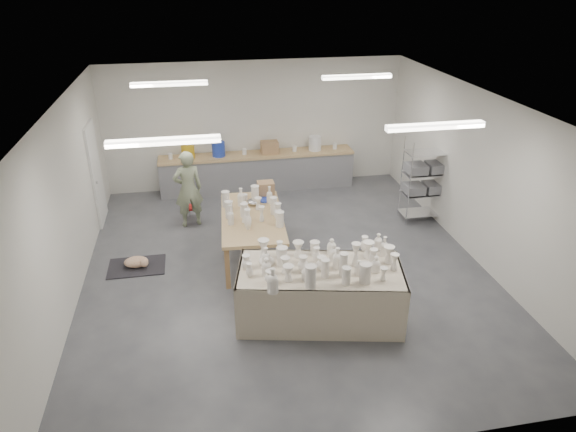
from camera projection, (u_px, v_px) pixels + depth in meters
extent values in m
plane|color=#424449|center=(285.00, 267.00, 9.26)|extent=(8.00, 8.00, 0.00)
cube|color=white|center=(285.00, 102.00, 7.95)|extent=(7.00, 8.00, 0.02)
cube|color=silver|center=(255.00, 125.00, 12.13)|extent=(7.00, 0.02, 3.00)
cube|color=silver|center=(358.00, 347.00, 5.07)|extent=(7.00, 0.02, 3.00)
cube|color=silver|center=(65.00, 207.00, 8.02)|extent=(0.02, 8.00, 3.00)
cube|color=silver|center=(477.00, 176.00, 9.18)|extent=(0.02, 8.00, 3.00)
cube|color=white|center=(96.00, 174.00, 10.52)|extent=(0.05, 0.90, 2.10)
cube|color=white|center=(164.00, 141.00, 6.34)|extent=(1.40, 0.12, 0.08)
cube|color=white|center=(435.00, 126.00, 6.94)|extent=(1.40, 0.12, 0.08)
cube|color=white|center=(169.00, 84.00, 9.43)|extent=(1.40, 0.12, 0.08)
cube|color=white|center=(357.00, 77.00, 10.03)|extent=(1.40, 0.12, 0.08)
cube|color=#AD7C54|center=(257.00, 155.00, 12.13)|extent=(4.60, 0.60, 0.06)
cube|color=slate|center=(258.00, 173.00, 12.32)|extent=(4.60, 0.55, 0.84)
cylinder|color=gold|center=(188.00, 151.00, 11.77)|extent=(0.30, 0.30, 0.34)
cylinder|color=#1F38AC|center=(218.00, 149.00, 11.89)|extent=(0.30, 0.30, 0.34)
cylinder|color=white|center=(315.00, 143.00, 12.27)|extent=(0.30, 0.30, 0.34)
cube|color=#A0754D|center=(270.00, 147.00, 12.10)|extent=(0.40, 0.30, 0.28)
cylinder|color=white|center=(171.00, 156.00, 11.75)|extent=(0.10, 0.10, 0.14)
cylinder|color=white|center=(244.00, 152.00, 12.03)|extent=(0.10, 0.10, 0.14)
cylinder|color=white|center=(294.00, 149.00, 12.23)|extent=(0.10, 0.10, 0.14)
cylinder|color=white|center=(335.00, 146.00, 12.40)|extent=(0.10, 0.10, 0.14)
cylinder|color=silver|center=(410.00, 185.00, 10.37)|extent=(0.02, 0.02, 1.80)
cylinder|color=silver|center=(448.00, 182.00, 10.51)|extent=(0.02, 0.02, 1.80)
cylinder|color=silver|center=(401.00, 177.00, 10.76)|extent=(0.02, 0.02, 1.80)
cylinder|color=silver|center=(439.00, 175.00, 10.90)|extent=(0.02, 0.02, 1.80)
cube|color=silver|center=(421.00, 212.00, 10.96)|extent=(0.88, 0.48, 0.02)
cube|color=silver|center=(423.00, 193.00, 10.76)|extent=(0.88, 0.48, 0.02)
cube|color=silver|center=(425.00, 173.00, 10.57)|extent=(0.88, 0.48, 0.02)
cube|color=silver|center=(428.00, 152.00, 10.37)|extent=(0.88, 0.48, 0.02)
cube|color=slate|center=(414.00, 189.00, 10.68)|extent=(0.38, 0.42, 0.18)
cube|color=slate|center=(433.00, 187.00, 10.75)|extent=(0.38, 0.42, 0.18)
cube|color=slate|center=(416.00, 168.00, 10.48)|extent=(0.38, 0.42, 0.18)
cube|color=slate|center=(436.00, 167.00, 10.55)|extent=(0.38, 0.42, 0.18)
cube|color=olive|center=(320.00, 296.00, 7.78)|extent=(2.34, 1.42, 0.76)
cube|color=#C3B296|center=(320.00, 270.00, 7.58)|extent=(2.63, 1.64, 0.03)
cube|color=#C3B296|center=(329.00, 316.00, 7.27)|extent=(2.40, 0.54, 0.86)
cube|color=#C3B296|center=(311.00, 274.00, 8.25)|extent=(2.40, 0.54, 0.86)
cube|color=#AD7C54|center=(252.00, 218.00, 9.28)|extent=(1.24, 2.26, 0.06)
cube|color=olive|center=(232.00, 269.00, 8.48)|extent=(0.08, 0.08, 0.76)
cube|color=olive|center=(289.00, 263.00, 8.64)|extent=(0.08, 0.08, 0.76)
cube|color=olive|center=(223.00, 216.00, 10.29)|extent=(0.08, 0.08, 0.76)
cube|color=olive|center=(270.00, 212.00, 10.45)|extent=(0.08, 0.08, 0.76)
ellipsoid|color=silver|center=(254.00, 202.00, 9.71)|extent=(0.26, 0.26, 0.12)
cylinder|color=#1F38AC|center=(265.00, 200.00, 9.88)|extent=(0.26, 0.26, 0.03)
cylinder|color=white|center=(245.00, 197.00, 9.87)|extent=(0.11, 0.11, 0.12)
cube|color=#A0754D|center=(266.00, 189.00, 10.05)|extent=(0.32, 0.26, 0.28)
cube|color=black|center=(137.00, 266.00, 9.25)|extent=(1.00, 0.70, 0.02)
ellipsoid|color=white|center=(136.00, 262.00, 9.21)|extent=(0.44, 0.31, 0.18)
sphere|color=white|center=(144.00, 263.00, 9.14)|extent=(0.15, 0.15, 0.15)
imported|color=gray|center=(188.00, 189.00, 10.43)|extent=(0.66, 0.50, 1.62)
cylinder|color=#AD1918|center=(190.00, 207.00, 10.90)|extent=(0.40, 0.40, 0.04)
cylinder|color=silver|center=(196.00, 214.00, 10.94)|extent=(0.02, 0.02, 0.26)
cylinder|color=silver|center=(190.00, 211.00, 11.07)|extent=(0.02, 0.02, 0.26)
cylinder|color=silver|center=(186.00, 215.00, 10.87)|extent=(0.02, 0.02, 0.26)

